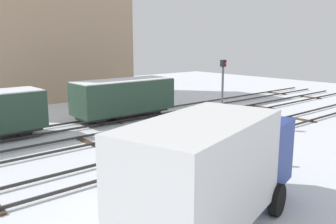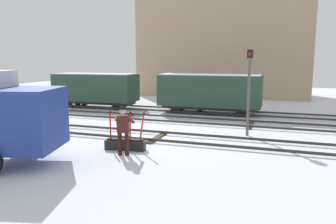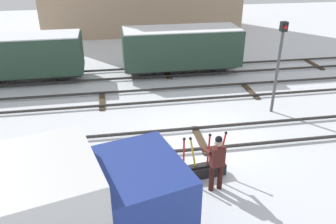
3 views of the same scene
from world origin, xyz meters
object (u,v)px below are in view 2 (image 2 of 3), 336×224
at_px(switch_lever_frame, 125,143).
at_px(signal_post, 249,84).
at_px(freight_car_mid_siding, 96,88).
at_px(rail_worker, 123,127).
at_px(freight_car_far_end, 210,91).

xyz_separation_m(switch_lever_frame, signal_post, (4.09, 3.86, 2.06)).
bearing_deg(freight_car_mid_siding, rail_worker, -55.37).
distance_m(signal_post, freight_car_mid_siding, 12.24).
bearing_deg(signal_post, freight_car_mid_siding, 153.58).
height_order(rail_worker, freight_car_far_end, freight_car_far_end).
bearing_deg(switch_lever_frame, freight_car_mid_siding, 119.18).
bearing_deg(switch_lever_frame, freight_car_far_end, 74.97).
xyz_separation_m(signal_post, freight_car_mid_siding, (-10.93, 5.43, -0.93)).
height_order(signal_post, freight_car_mid_siding, signal_post).
bearing_deg(rail_worker, switch_lever_frame, 104.44).
bearing_deg(switch_lever_frame, rail_worker, -75.56).
distance_m(rail_worker, signal_post, 6.04).
height_order(signal_post, freight_car_far_end, signal_post).
bearing_deg(freight_car_far_end, rail_worker, -96.02).
height_order(switch_lever_frame, rail_worker, rail_worker).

